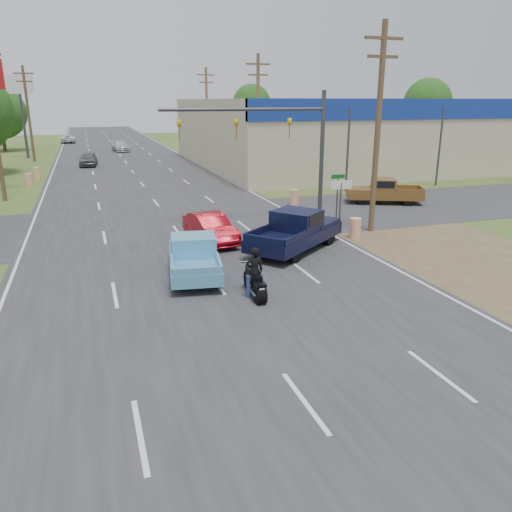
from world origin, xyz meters
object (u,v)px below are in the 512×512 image
object	(u,v)px
blue_pickup	(194,255)
motorcycle	(255,284)
distant_car_silver	(121,146)
brown_pickup	(383,191)
navy_pickup	(297,230)
distant_car_grey	(88,159)
distant_car_white	(68,139)
red_convertible	(210,228)
rider	(255,274)

from	to	relation	value
blue_pickup	motorcycle	bearing A→B (deg)	-55.56
motorcycle	distant_car_silver	world-z (taller)	distant_car_silver
blue_pickup	brown_pickup	distance (m)	17.65
motorcycle	blue_pickup	xyz separation A→B (m)	(-1.46, 3.05, 0.30)
navy_pickup	distant_car_grey	distance (m)	35.65
navy_pickup	distant_car_silver	world-z (taller)	navy_pickup
blue_pickup	distant_car_white	world-z (taller)	blue_pickup
distant_car_white	brown_pickup	bearing A→B (deg)	109.13
distant_car_grey	distant_car_silver	size ratio (longest dim) A/B	0.91
red_convertible	distant_car_grey	bearing A→B (deg)	90.13
blue_pickup	distant_car_grey	xyz separation A→B (m)	(-3.35, 36.50, -0.09)
navy_pickup	distant_car_white	distance (m)	67.84
brown_pickup	distant_car_silver	size ratio (longest dim) A/B	1.15
rider	brown_pickup	bearing A→B (deg)	-133.97
motorcycle	distant_car_grey	size ratio (longest dim) A/B	0.52
motorcycle	distant_car_grey	world-z (taller)	distant_car_grey
red_convertible	distant_car_grey	size ratio (longest dim) A/B	0.99
brown_pickup	distant_car_silver	distance (m)	43.76
motorcycle	brown_pickup	distance (m)	18.46
red_convertible	navy_pickup	distance (m)	4.16
navy_pickup	distant_car_grey	xyz separation A→B (m)	(-8.41, 34.65, -0.21)
motorcycle	navy_pickup	size ratio (longest dim) A/B	0.38
blue_pickup	navy_pickup	world-z (taller)	navy_pickup
red_convertible	brown_pickup	xyz separation A→B (m)	(12.90, 5.64, 0.14)
rider	brown_pickup	xyz separation A→B (m)	(13.14, 12.90, -0.03)
rider	red_convertible	bearing A→B (deg)	-90.29
blue_pickup	distant_car_grey	world-z (taller)	blue_pickup
brown_pickup	distant_car_grey	xyz separation A→B (m)	(-17.95, 26.59, -0.11)
rider	distant_car_grey	world-z (taller)	rider
red_convertible	distant_car_white	xyz separation A→B (m)	(-7.66, 64.52, -0.01)
rider	distant_car_silver	xyz separation A→B (m)	(-0.51, 54.48, -0.19)
distant_car_silver	distant_car_white	bearing A→B (deg)	104.99
motorcycle	navy_pickup	bearing A→B (deg)	55.18
red_convertible	blue_pickup	size ratio (longest dim) A/B	0.83
motorcycle	rider	world-z (taller)	rider
brown_pickup	distant_car_white	bearing A→B (deg)	44.14
brown_pickup	red_convertible	bearing A→B (deg)	138.48
motorcycle	distant_car_silver	distance (m)	54.54
motorcycle	brown_pickup	xyz separation A→B (m)	(13.14, 12.96, 0.33)
blue_pickup	red_convertible	bearing A→B (deg)	77.16
motorcycle	rider	distance (m)	0.36
motorcycle	navy_pickup	distance (m)	6.10
red_convertible	rider	world-z (taller)	rider
brown_pickup	rider	bearing A→B (deg)	159.37
rider	distant_car_silver	world-z (taller)	rider
navy_pickup	brown_pickup	bearing A→B (deg)	92.24
motorcycle	navy_pickup	xyz separation A→B (m)	(3.61, 4.90, 0.43)
motorcycle	blue_pickup	size ratio (longest dim) A/B	0.44
distant_car_grey	blue_pickup	bearing A→B (deg)	-79.85
distant_car_grey	red_convertible	bearing A→B (deg)	-76.20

